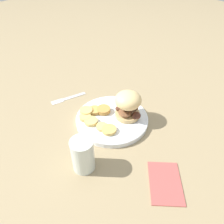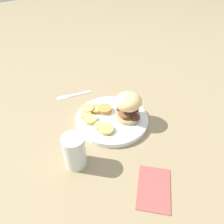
{
  "view_description": "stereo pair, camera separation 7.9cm",
  "coord_description": "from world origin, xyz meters",
  "px_view_note": "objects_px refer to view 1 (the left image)",
  "views": [
    {
      "loc": [
        -0.43,
        0.42,
        0.56
      ],
      "look_at": [
        0.0,
        0.0,
        0.05
      ],
      "focal_mm": 35.0,
      "sensor_mm": 36.0,
      "label": 1
    },
    {
      "loc": [
        -0.48,
        0.36,
        0.56
      ],
      "look_at": [
        0.0,
        0.0,
        0.05
      ],
      "focal_mm": 35.0,
      "sensor_mm": 36.0,
      "label": 2
    }
  ],
  "objects_px": {
    "sandwich": "(128,104)",
    "fork": "(68,98)",
    "dinner_plate": "(112,119)",
    "drinking_glass": "(83,155)"
  },
  "relations": [
    {
      "from": "sandwich",
      "to": "drinking_glass",
      "type": "height_order",
      "value": "sandwich"
    },
    {
      "from": "dinner_plate",
      "to": "fork",
      "type": "height_order",
      "value": "dinner_plate"
    },
    {
      "from": "fork",
      "to": "drinking_glass",
      "type": "bearing_deg",
      "value": 151.96
    },
    {
      "from": "sandwich",
      "to": "drinking_glass",
      "type": "relative_size",
      "value": 1.19
    },
    {
      "from": "dinner_plate",
      "to": "sandwich",
      "type": "distance_m",
      "value": 0.09
    },
    {
      "from": "sandwich",
      "to": "drinking_glass",
      "type": "xyz_separation_m",
      "value": [
        -0.05,
        0.25,
        -0.02
      ]
    },
    {
      "from": "dinner_plate",
      "to": "drinking_glass",
      "type": "xyz_separation_m",
      "value": [
        -0.09,
        0.2,
        0.04
      ]
    },
    {
      "from": "sandwich",
      "to": "fork",
      "type": "distance_m",
      "value": 0.29
    },
    {
      "from": "dinner_plate",
      "to": "sandwich",
      "type": "height_order",
      "value": "sandwich"
    },
    {
      "from": "dinner_plate",
      "to": "drinking_glass",
      "type": "bearing_deg",
      "value": 112.86
    }
  ]
}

